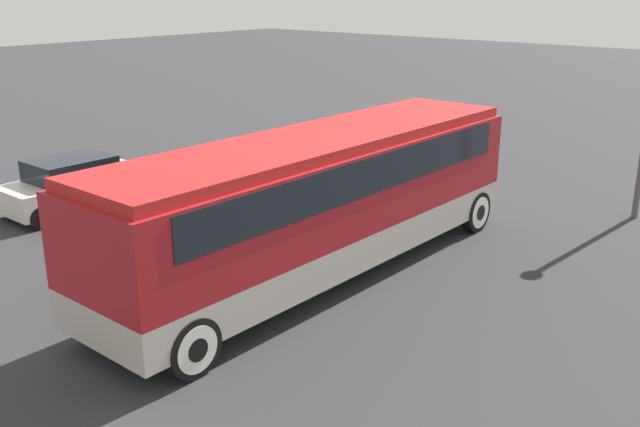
# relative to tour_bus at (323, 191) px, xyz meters

# --- Properties ---
(ground_plane) EXTENTS (120.00, 120.00, 0.00)m
(ground_plane) POSITION_rel_tour_bus_xyz_m (-0.10, -0.00, -1.85)
(ground_plane) COLOR #2D2D30
(tour_bus) EXTENTS (11.03, 2.67, 3.06)m
(tour_bus) POSITION_rel_tour_bus_xyz_m (0.00, 0.00, 0.00)
(tour_bus) COLOR #B7B2A8
(tour_bus) RESTS_ON ground_plane
(parked_car_near) EXTENTS (4.08, 1.81, 1.48)m
(parked_car_near) POSITION_rel_tour_bus_xyz_m (-0.93, 8.13, -1.13)
(parked_car_near) COLOR silver
(parked_car_near) RESTS_ON ground_plane
(parked_car_mid) EXTENTS (4.52, 1.86, 1.38)m
(parked_car_mid) POSITION_rel_tour_bus_xyz_m (2.15, 5.65, -1.15)
(parked_car_mid) COLOR black
(parked_car_mid) RESTS_ON ground_plane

